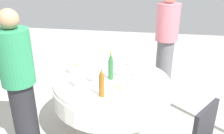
{
  "coord_description": "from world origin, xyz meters",
  "views": [
    {
      "loc": [
        -0.4,
        2.47,
        1.97
      ],
      "look_at": [
        0.0,
        0.0,
        0.89
      ],
      "focal_mm": 37.73,
      "sensor_mm": 36.0,
      "label": 1
    }
  ],
  "objects_px": {
    "wine_glass_rear": "(93,74)",
    "wine_glass_outer": "(132,59)",
    "bottle_amber_front": "(102,83)",
    "plate_near": "(119,88)",
    "wine_glass_west": "(71,66)",
    "plate_right": "(115,66)",
    "bottle_clear_left": "(77,77)",
    "person_front": "(20,84)",
    "bottle_green_north": "(111,67)",
    "person_left": "(166,42)",
    "wine_glass_right": "(136,70)",
    "wine_glass_mid": "(120,68)",
    "dining_table": "(112,90)"
  },
  "relations": [
    {
      "from": "plate_right",
      "to": "wine_glass_west",
      "type": "bearing_deg",
      "value": 32.8
    },
    {
      "from": "person_front",
      "to": "person_left",
      "type": "bearing_deg",
      "value": -72.48
    },
    {
      "from": "wine_glass_west",
      "to": "wine_glass_outer",
      "type": "height_order",
      "value": "wine_glass_outer"
    },
    {
      "from": "bottle_amber_front",
      "to": "bottle_green_north",
      "type": "height_order",
      "value": "bottle_green_north"
    },
    {
      "from": "wine_glass_rear",
      "to": "wine_glass_mid",
      "type": "xyz_separation_m",
      "value": [
        -0.28,
        -0.21,
        0.0
      ]
    },
    {
      "from": "wine_glass_right",
      "to": "dining_table",
      "type": "bearing_deg",
      "value": 21.23
    },
    {
      "from": "wine_glass_rear",
      "to": "wine_glass_west",
      "type": "xyz_separation_m",
      "value": [
        0.33,
        -0.19,
        -0.01
      ]
    },
    {
      "from": "wine_glass_mid",
      "to": "wine_glass_right",
      "type": "bearing_deg",
      "value": -173.12
    },
    {
      "from": "person_left",
      "to": "wine_glass_mid",
      "type": "bearing_deg",
      "value": -88.47
    },
    {
      "from": "dining_table",
      "to": "bottle_green_north",
      "type": "height_order",
      "value": "bottle_green_north"
    },
    {
      "from": "bottle_green_north",
      "to": "wine_glass_outer",
      "type": "xyz_separation_m",
      "value": [
        -0.21,
        -0.41,
        -0.04
      ]
    },
    {
      "from": "bottle_amber_front",
      "to": "plate_right",
      "type": "xyz_separation_m",
      "value": [
        -0.01,
        -0.8,
        -0.14
      ]
    },
    {
      "from": "wine_glass_outer",
      "to": "wine_glass_mid",
      "type": "bearing_deg",
      "value": 70.74
    },
    {
      "from": "dining_table",
      "to": "wine_glass_outer",
      "type": "relative_size",
      "value": 8.95
    },
    {
      "from": "bottle_green_north",
      "to": "person_left",
      "type": "height_order",
      "value": "person_left"
    },
    {
      "from": "bottle_clear_left",
      "to": "wine_glass_mid",
      "type": "relative_size",
      "value": 1.74
    },
    {
      "from": "plate_right",
      "to": "person_left",
      "type": "height_order",
      "value": "person_left"
    },
    {
      "from": "dining_table",
      "to": "person_left",
      "type": "distance_m",
      "value": 1.33
    },
    {
      "from": "bottle_amber_front",
      "to": "plate_right",
      "type": "relative_size",
      "value": 1.42
    },
    {
      "from": "bottle_green_north",
      "to": "wine_glass_west",
      "type": "relative_size",
      "value": 2.35
    },
    {
      "from": "wine_glass_rear",
      "to": "wine_glass_outer",
      "type": "height_order",
      "value": "wine_glass_outer"
    },
    {
      "from": "wine_glass_west",
      "to": "person_left",
      "type": "bearing_deg",
      "value": -138.66
    },
    {
      "from": "bottle_clear_left",
      "to": "wine_glass_outer",
      "type": "relative_size",
      "value": 1.73
    },
    {
      "from": "bottle_clear_left",
      "to": "person_left",
      "type": "distance_m",
      "value": 1.71
    },
    {
      "from": "plate_right",
      "to": "dining_table",
      "type": "bearing_deg",
      "value": 94.18
    },
    {
      "from": "dining_table",
      "to": "wine_glass_mid",
      "type": "relative_size",
      "value": 8.98
    },
    {
      "from": "bottle_amber_front",
      "to": "dining_table",
      "type": "bearing_deg",
      "value": -95.47
    },
    {
      "from": "wine_glass_mid",
      "to": "wine_glass_outer",
      "type": "distance_m",
      "value": 0.35
    },
    {
      "from": "plate_near",
      "to": "wine_glass_mid",
      "type": "bearing_deg",
      "value": -84.0
    },
    {
      "from": "wine_glass_mid",
      "to": "wine_glass_outer",
      "type": "relative_size",
      "value": 1.0
    },
    {
      "from": "plate_near",
      "to": "person_left",
      "type": "bearing_deg",
      "value": -112.27
    },
    {
      "from": "dining_table",
      "to": "wine_glass_west",
      "type": "xyz_separation_m",
      "value": [
        0.53,
        -0.07,
        0.24
      ]
    },
    {
      "from": "person_front",
      "to": "wine_glass_rear",
      "type": "bearing_deg",
      "value": -91.22
    },
    {
      "from": "wine_glass_west",
      "to": "wine_glass_mid",
      "type": "bearing_deg",
      "value": -178.8
    },
    {
      "from": "bottle_amber_front",
      "to": "wine_glass_right",
      "type": "bearing_deg",
      "value": -120.78
    },
    {
      "from": "wine_glass_rear",
      "to": "bottle_clear_left",
      "type": "bearing_deg",
      "value": 45.12
    },
    {
      "from": "plate_near",
      "to": "plate_right",
      "type": "bearing_deg",
      "value": -76.56
    },
    {
      "from": "dining_table",
      "to": "wine_glass_west",
      "type": "height_order",
      "value": "wine_glass_west"
    },
    {
      "from": "bottle_amber_front",
      "to": "bottle_clear_left",
      "type": "xyz_separation_m",
      "value": [
        0.3,
        -0.14,
        -0.03
      ]
    },
    {
      "from": "dining_table",
      "to": "plate_right",
      "type": "bearing_deg",
      "value": -85.82
    },
    {
      "from": "bottle_amber_front",
      "to": "plate_near",
      "type": "height_order",
      "value": "bottle_amber_front"
    },
    {
      "from": "wine_glass_right",
      "to": "plate_right",
      "type": "bearing_deg",
      "value": -44.06
    },
    {
      "from": "bottle_green_north",
      "to": "plate_near",
      "type": "relative_size",
      "value": 1.37
    },
    {
      "from": "wine_glass_west",
      "to": "plate_right",
      "type": "bearing_deg",
      "value": -147.2
    },
    {
      "from": "person_front",
      "to": "bottle_clear_left",
      "type": "bearing_deg",
      "value": -97.52
    },
    {
      "from": "bottle_clear_left",
      "to": "person_front",
      "type": "relative_size",
      "value": 0.17
    },
    {
      "from": "dining_table",
      "to": "wine_glass_outer",
      "type": "height_order",
      "value": "wine_glass_outer"
    },
    {
      "from": "wine_glass_right",
      "to": "wine_glass_west",
      "type": "bearing_deg",
      "value": 2.5
    },
    {
      "from": "dining_table",
      "to": "plate_near",
      "type": "distance_m",
      "value": 0.3
    },
    {
      "from": "wine_glass_outer",
      "to": "person_front",
      "type": "distance_m",
      "value": 1.41
    }
  ]
}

